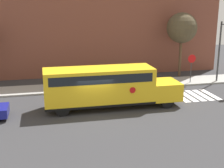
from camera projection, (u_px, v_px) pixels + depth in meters
name	position (u px, v px, depth m)	size (l,w,h in m)	color
ground_plane	(94.00, 111.00, 22.73)	(60.00, 60.00, 0.00)	#333335
sidewalk_strip	(83.00, 87.00, 28.83)	(44.00, 3.00, 0.15)	#9E9E99
building_backdrop	(73.00, 11.00, 33.22)	(32.00, 4.00, 13.52)	brown
crosswalk_stripes	(195.00, 95.00, 26.54)	(3.30, 3.20, 0.01)	white
school_bus	(106.00, 85.00, 23.11)	(10.22, 2.57, 3.05)	yellow
stop_sign	(191.00, 64.00, 29.74)	(0.78, 0.10, 2.87)	#38383A
tree_far_sidewalk	(182.00, 28.00, 32.02)	(3.13, 3.13, 6.67)	brown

